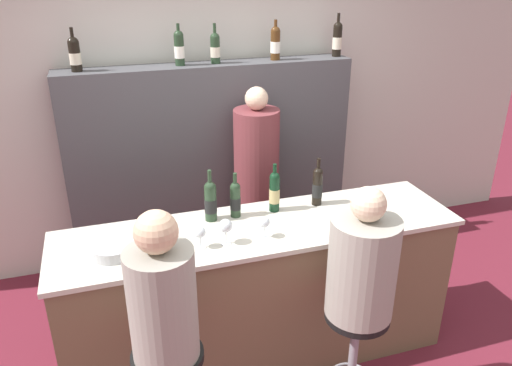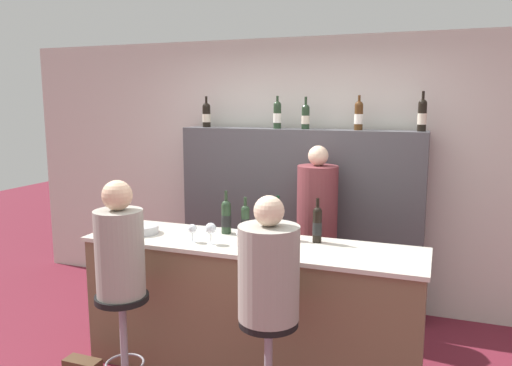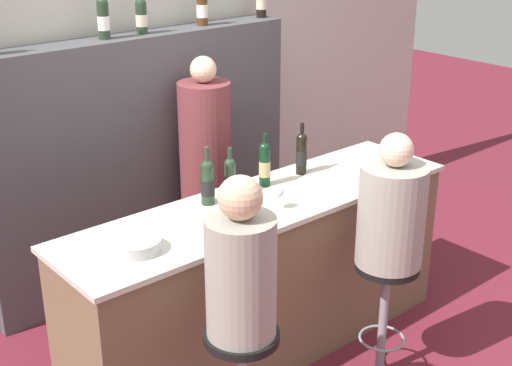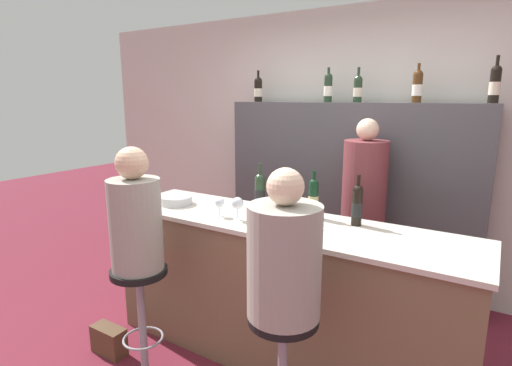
# 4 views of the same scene
# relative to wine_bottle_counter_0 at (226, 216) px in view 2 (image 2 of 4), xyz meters

# --- Properties ---
(wall_back) EXTENTS (6.40, 0.05, 2.60)m
(wall_back) POSITION_rel_wine_bottle_counter_0_xyz_m (0.26, 1.34, 0.18)
(wall_back) COLOR beige
(wall_back) RESTS_ON ground_plane
(bar_counter) EXTENTS (2.47, 0.64, 0.99)m
(bar_counter) POSITION_rel_wine_bottle_counter_0_xyz_m (0.26, -0.17, -0.63)
(bar_counter) COLOR brown
(bar_counter) RESTS_ON ground_plane
(back_bar_cabinet) EXTENTS (2.31, 0.28, 1.74)m
(back_bar_cabinet) POSITION_rel_wine_bottle_counter_0_xyz_m (0.26, 1.11, -0.25)
(back_bar_cabinet) COLOR #4C4C51
(back_bar_cabinet) RESTS_ON ground_plane
(wine_bottle_counter_0) EXTENTS (0.08, 0.08, 0.33)m
(wine_bottle_counter_0) POSITION_rel_wine_bottle_counter_0_xyz_m (0.00, 0.00, 0.00)
(wine_bottle_counter_0) COLOR #233823
(wine_bottle_counter_0) RESTS_ON bar_counter
(wine_bottle_counter_1) EXTENTS (0.07, 0.07, 0.29)m
(wine_bottle_counter_1) POSITION_rel_wine_bottle_counter_0_xyz_m (0.16, -0.00, -0.01)
(wine_bottle_counter_1) COLOR #233823
(wine_bottle_counter_1) RESTS_ON bar_counter
(wine_bottle_counter_2) EXTENTS (0.07, 0.07, 0.32)m
(wine_bottle_counter_2) POSITION_rel_wine_bottle_counter_0_xyz_m (0.42, -0.00, 0.00)
(wine_bottle_counter_2) COLOR black
(wine_bottle_counter_2) RESTS_ON bar_counter
(wine_bottle_counter_3) EXTENTS (0.07, 0.07, 0.32)m
(wine_bottle_counter_3) POSITION_rel_wine_bottle_counter_0_xyz_m (0.71, -0.00, 0.00)
(wine_bottle_counter_3) COLOR black
(wine_bottle_counter_3) RESTS_ON bar_counter
(wine_bottle_backbar_0) EXTENTS (0.08, 0.08, 0.30)m
(wine_bottle_backbar_0) POSITION_rel_wine_bottle_counter_0_xyz_m (-0.70, 1.11, 0.74)
(wine_bottle_backbar_0) COLOR black
(wine_bottle_backbar_0) RESTS_ON back_bar_cabinet
(wine_bottle_backbar_1) EXTENTS (0.08, 0.08, 0.31)m
(wine_bottle_backbar_1) POSITION_rel_wine_bottle_counter_0_xyz_m (0.04, 1.11, 0.75)
(wine_bottle_backbar_1) COLOR #233823
(wine_bottle_backbar_1) RESTS_ON back_bar_cabinet
(wine_bottle_backbar_2) EXTENTS (0.08, 0.08, 0.30)m
(wine_bottle_backbar_2) POSITION_rel_wine_bottle_counter_0_xyz_m (0.32, 1.11, 0.73)
(wine_bottle_backbar_2) COLOR #233823
(wine_bottle_backbar_2) RESTS_ON back_bar_cabinet
(wine_bottle_backbar_3) EXTENTS (0.08, 0.08, 0.31)m
(wine_bottle_backbar_3) POSITION_rel_wine_bottle_counter_0_xyz_m (0.81, 1.11, 0.75)
(wine_bottle_backbar_3) COLOR #4C2D14
(wine_bottle_backbar_3) RESTS_ON back_bar_cabinet
(wine_bottle_backbar_4) EXTENTS (0.08, 0.08, 0.34)m
(wine_bottle_backbar_4) POSITION_rel_wine_bottle_counter_0_xyz_m (1.35, 1.11, 0.76)
(wine_bottle_backbar_4) COLOR black
(wine_bottle_backbar_4) RESTS_ON back_bar_cabinet
(wine_glass_0) EXTENTS (0.07, 0.07, 0.13)m
(wine_glass_0) POSITION_rel_wine_bottle_counter_0_xyz_m (-0.13, -0.31, -0.04)
(wine_glass_0) COLOR silver
(wine_glass_0) RESTS_ON bar_counter
(wine_glass_1) EXTENTS (0.08, 0.08, 0.15)m
(wine_glass_1) POSITION_rel_wine_bottle_counter_0_xyz_m (0.01, -0.31, -0.02)
(wine_glass_1) COLOR silver
(wine_glass_1) RESTS_ON bar_counter
(wine_glass_2) EXTENTS (0.07, 0.07, 0.13)m
(wine_glass_2) POSITION_rel_wine_bottle_counter_0_xyz_m (0.24, -0.31, -0.04)
(wine_glass_2) COLOR silver
(wine_glass_2) RESTS_ON bar_counter
(metal_bowl) EXTENTS (0.24, 0.24, 0.06)m
(metal_bowl) POSITION_rel_wine_bottle_counter_0_xyz_m (-0.60, -0.23, -0.10)
(metal_bowl) COLOR #B7B7BC
(metal_bowl) RESTS_ON bar_counter
(tasting_menu) EXTENTS (0.21, 0.30, 0.00)m
(tasting_menu) POSITION_rel_wine_bottle_counter_0_xyz_m (0.47, -0.33, -0.13)
(tasting_menu) COLOR white
(tasting_menu) RESTS_ON bar_counter
(bar_stool_left) EXTENTS (0.35, 0.35, 0.73)m
(bar_stool_left) POSITION_rel_wine_bottle_counter_0_xyz_m (-0.41, -0.79, -0.56)
(bar_stool_left) COLOR gray
(bar_stool_left) RESTS_ON ground_plane
(guest_seated_left) EXTENTS (0.32, 0.32, 0.77)m
(guest_seated_left) POSITION_rel_wine_bottle_counter_0_xyz_m (-0.41, -0.79, -0.06)
(guest_seated_left) COLOR gray
(guest_seated_left) RESTS_ON bar_stool_left
(bar_stool_right) EXTENTS (0.35, 0.35, 0.73)m
(bar_stool_right) POSITION_rel_wine_bottle_counter_0_xyz_m (0.62, -0.79, -0.56)
(bar_stool_right) COLOR gray
(bar_stool_right) RESTS_ON ground_plane
(guest_seated_right) EXTENTS (0.36, 0.36, 0.74)m
(guest_seated_right) POSITION_rel_wine_bottle_counter_0_xyz_m (0.62, -0.79, -0.09)
(guest_seated_right) COLOR gray
(guest_seated_right) RESTS_ON bar_stool_right
(bartender) EXTENTS (0.35, 0.35, 1.62)m
(bartender) POSITION_rel_wine_bottle_counter_0_xyz_m (0.53, 0.74, -0.38)
(bartender) COLOR brown
(bartender) RESTS_ON ground_plane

